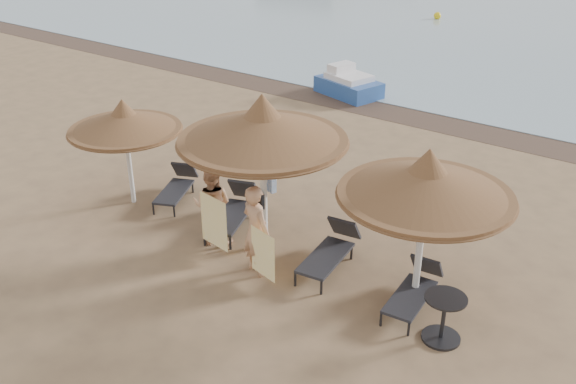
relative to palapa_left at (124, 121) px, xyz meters
The scene contains 18 objects.
ground 3.69m from the palapa_left, ahead, with size 160.00×160.00×0.00m, color #8E6C4A.
wet_sand_strip 9.67m from the palapa_left, 70.95° to the left, with size 200.00×1.60×0.01m, color #4D3627.
palapa_left is the anchor object (origin of this frame).
palapa_center 3.69m from the palapa_left, ahead, with size 3.25×3.25×3.22m.
palapa_right 6.92m from the palapa_left, ahead, with size 2.94×2.94×2.91m.
lounger_far_left 1.93m from the palapa_left, 46.38° to the left, with size 1.14×1.69×0.72m.
lounger_near_left 3.07m from the palapa_left, 12.31° to the left, with size 1.18×1.94×0.83m.
lounger_near_right 5.36m from the palapa_left, ahead, with size 0.79×1.83×0.79m.
lounger_far_right 7.13m from the palapa_left, ahead, with size 0.67×1.67×0.73m.
side_table 7.89m from the palapa_left, ahead, with size 0.68×0.68×0.82m.
person_left 2.87m from the palapa_left, ahead, with size 0.90×0.58×1.96m, color tan.
person_right 4.22m from the palapa_left, ahead, with size 0.96×0.63×2.10m, color tan.
towel_left 3.33m from the palapa_left, 11.23° to the right, with size 0.76×0.14×1.07m.
towel_right 4.69m from the palapa_left, 10.89° to the right, with size 0.65×0.18×0.93m.
bag_patterned 3.70m from the palapa_left, ahead, with size 0.36×0.21×0.43m.
bag_dark 3.74m from the palapa_left, ahead, with size 0.24×0.10×0.33m.
pedal_boat 9.76m from the palapa_left, 90.23° to the left, with size 2.43×1.83×1.01m.
buoy_left 23.11m from the palapa_left, 96.66° to the left, with size 0.37×0.37×0.37m, color yellow.
Camera 1 is at (7.42, -8.11, 6.83)m, focal length 40.00 mm.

